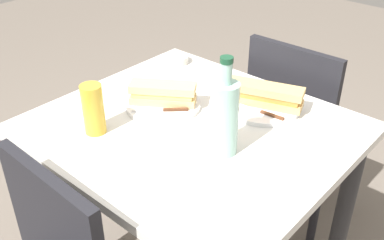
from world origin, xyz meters
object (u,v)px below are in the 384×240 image
at_px(plate_near, 262,106).
at_px(beer_glass, 93,109).
at_px(knife_near, 261,112).
at_px(plate_far, 163,104).
at_px(baguette_sandwich_near, 263,94).
at_px(baguette_sandwich_far, 163,93).
at_px(chair_near, 298,123).
at_px(knife_far, 164,110).
at_px(olive_bowl, 176,59).
at_px(water_bottle, 224,116).
at_px(dining_table, 192,161).

xyz_separation_m(plate_near, beer_glass, (0.30, 0.45, 0.07)).
relative_size(knife_near, plate_far, 0.72).
distance_m(baguette_sandwich_near, beer_glass, 0.54).
relative_size(baguette_sandwich_near, baguette_sandwich_far, 1.22).
distance_m(chair_near, knife_near, 0.51).
bearing_deg(knife_far, beer_glass, 67.17).
height_order(knife_near, olive_bowl, olive_bowl).
bearing_deg(baguette_sandwich_near, water_bottle, 100.91).
relative_size(plate_near, knife_far, 1.79).
distance_m(chair_near, plate_near, 0.46).
bearing_deg(plate_near, chair_near, -82.74).
distance_m(baguette_sandwich_near, knife_near, 0.07).
xyz_separation_m(beer_glass, olive_bowl, (0.16, -0.53, -0.06)).
relative_size(plate_near, beer_glass, 1.60).
relative_size(knife_far, beer_glass, 0.89).
distance_m(chair_near, water_bottle, 0.76).
bearing_deg(dining_table, olive_bowl, -41.03).
relative_size(chair_near, knife_far, 6.32).
xyz_separation_m(baguette_sandwich_near, knife_far, (0.21, 0.25, -0.03)).
height_order(baguette_sandwich_near, beer_glass, beer_glass).
relative_size(plate_far, water_bottle, 0.86).
bearing_deg(knife_far, chair_near, -104.76).
height_order(knife_near, water_bottle, water_bottle).
distance_m(dining_table, plate_near, 0.29).
height_order(plate_near, knife_far, knife_far).
xyz_separation_m(water_bottle, beer_glass, (0.35, 0.17, -0.04)).
xyz_separation_m(dining_table, knife_far, (0.11, 0.01, 0.15)).
xyz_separation_m(dining_table, beer_glass, (0.20, 0.22, 0.21)).
relative_size(dining_table, knife_far, 6.61).
bearing_deg(plate_far, beer_glass, 79.17).
distance_m(dining_table, knife_near, 0.27).
xyz_separation_m(baguette_sandwich_near, baguette_sandwich_far, (0.25, 0.21, 0.00)).
height_order(baguette_sandwich_near, baguette_sandwich_far, same).
bearing_deg(knife_far, water_bottle, 172.99).
xyz_separation_m(chair_near, olive_bowl, (0.41, 0.30, 0.27)).
xyz_separation_m(knife_near, plate_far, (0.28, 0.16, -0.01)).
height_order(baguette_sandwich_far, knife_far, baguette_sandwich_far).
height_order(water_bottle, beer_glass, water_bottle).
height_order(dining_table, olive_bowl, olive_bowl).
height_order(dining_table, plate_near, plate_near).
distance_m(chair_near, olive_bowl, 0.58).
relative_size(baguette_sandwich_near, plate_far, 1.06).
xyz_separation_m(plate_near, water_bottle, (-0.05, 0.28, 0.11)).
relative_size(water_bottle, olive_bowl, 2.88).
bearing_deg(plate_far, chair_near, -109.23).
xyz_separation_m(knife_near, beer_glass, (0.33, 0.40, 0.06)).
bearing_deg(chair_near, knife_near, 100.27).
bearing_deg(dining_table, water_bottle, 164.01).
bearing_deg(olive_bowl, baguette_sandwich_near, 170.75).
bearing_deg(beer_glass, dining_table, -132.22).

